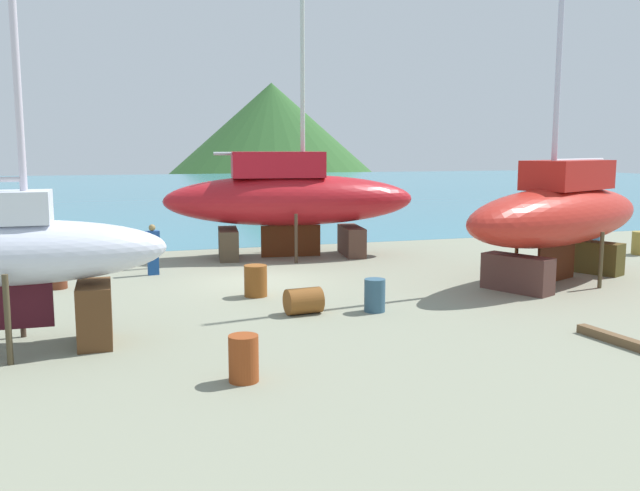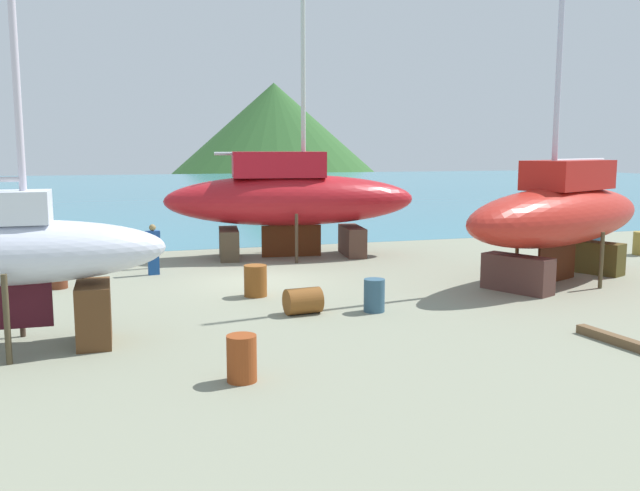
# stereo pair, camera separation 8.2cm
# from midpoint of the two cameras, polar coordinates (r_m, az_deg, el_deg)

# --- Properties ---
(ground_plane) EXTENTS (45.66, 45.66, 0.00)m
(ground_plane) POSITION_cam_midpoint_polar(r_m,az_deg,el_deg) (17.64, -2.55, -5.51)
(ground_plane) COLOR gray
(sea_water) EXTENTS (158.04, 83.48, 0.01)m
(sea_water) POSITION_cam_midpoint_polar(r_m,az_deg,el_deg) (70.00, -13.72, 4.54)
(sea_water) COLOR teal
(sea_water) RESTS_ON ground
(headland_hill) EXTENTS (80.94, 80.94, 35.35)m
(headland_hill) POSITION_cam_midpoint_polar(r_m,az_deg,el_deg) (145.27, -4.06, 6.53)
(headland_hill) COLOR #2E5A28
(headland_hill) RESTS_ON ground
(sailboat_small_center) EXTENTS (9.89, 3.99, 14.00)m
(sailboat_small_center) POSITION_cam_midpoint_polar(r_m,az_deg,el_deg) (26.07, -2.67, 3.96)
(sailboat_small_center) COLOR #50352A
(sailboat_small_center) RESTS_ON ground
(sailboat_large_starboard) EXTENTS (9.31, 6.20, 14.96)m
(sailboat_large_starboard) POSITION_cam_midpoint_polar(r_m,az_deg,el_deg) (22.46, 19.37, 2.51)
(sailboat_large_starboard) COLOR #50312B
(sailboat_large_starboard) RESTS_ON ground
(sailboat_far_slipway) EXTENTS (6.25, 2.17, 11.51)m
(sailboat_far_slipway) POSITION_cam_midpoint_polar(r_m,az_deg,el_deg) (15.28, -24.71, -0.83)
(sailboat_far_slipway) COLOR #55351C
(sailboat_far_slipway) RESTS_ON ground
(worker) EXTENTS (0.47, 0.31, 1.69)m
(worker) POSITION_cam_midpoint_polar(r_m,az_deg,el_deg) (23.09, -13.97, -0.27)
(worker) COLOR navy
(worker) RESTS_ON ground
(barrel_tipped_left) EXTENTS (0.66, 0.66, 0.85)m
(barrel_tipped_left) POSITION_cam_midpoint_polar(r_m,az_deg,el_deg) (17.52, 4.49, -4.19)
(barrel_tipped_left) COLOR #32556C
(barrel_tipped_left) RESTS_ON ground
(barrel_tipped_right) EXTENTS (0.76, 0.76, 0.94)m
(barrel_tipped_right) POSITION_cam_midpoint_polar(r_m,az_deg,el_deg) (21.77, -21.33, -2.18)
(barrel_tipped_right) COLOR #5F2C19
(barrel_tipped_right) RESTS_ON ground
(barrel_rust_near) EXTENTS (0.59, 0.59, 0.85)m
(barrel_rust_near) POSITION_cam_midpoint_polar(r_m,az_deg,el_deg) (12.44, -6.62, -9.41)
(barrel_rust_near) COLOR brown
(barrel_rust_near) RESTS_ON ground
(barrel_blue_faded) EXTENTS (0.75, 0.75, 0.82)m
(barrel_blue_faded) POSITION_cam_midpoint_polar(r_m,az_deg,el_deg) (31.32, 21.91, 0.69)
(barrel_blue_faded) COLOR #2C4E68
(barrel_blue_faded) RESTS_ON ground
(barrel_tar_black) EXTENTS (0.88, 0.88, 0.91)m
(barrel_tar_black) POSITION_cam_midpoint_polar(r_m,az_deg,el_deg) (29.60, 25.24, 0.19)
(barrel_tar_black) COLOR olive
(barrel_tar_black) RESTS_ON ground
(barrel_rust_mid) EXTENTS (0.96, 0.75, 0.66)m
(barrel_rust_mid) POSITION_cam_midpoint_polar(r_m,az_deg,el_deg) (17.27, -1.52, -4.67)
(barrel_rust_mid) COLOR brown
(barrel_rust_mid) RESTS_ON ground
(barrel_ochre) EXTENTS (0.80, 0.80, 0.89)m
(barrel_ochre) POSITION_cam_midpoint_polar(r_m,az_deg,el_deg) (19.34, -5.55, -2.97)
(barrel_ochre) COLOR brown
(barrel_ochre) RESTS_ON ground
(timber_plank_far) EXTENTS (0.49, 2.29, 0.19)m
(timber_plank_far) POSITION_cam_midpoint_polar(r_m,az_deg,el_deg) (15.96, 23.77, -7.33)
(timber_plank_far) COLOR brown
(timber_plank_far) RESTS_ON ground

